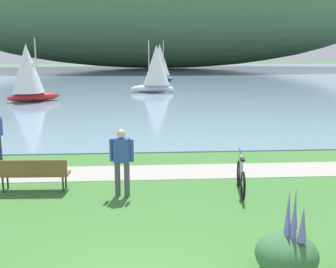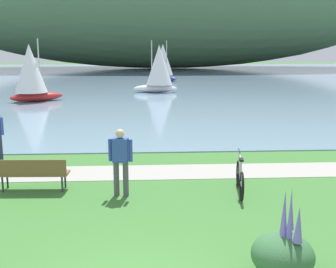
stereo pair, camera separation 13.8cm
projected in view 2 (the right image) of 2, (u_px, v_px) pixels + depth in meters
name	position (u px, v px, depth m)	size (l,w,h in m)	color
bay_water	(143.00, 76.00, 53.68)	(180.00, 80.00, 0.04)	#7A99B2
shoreline_path	(136.00, 172.00, 12.33)	(60.00, 1.50, 0.01)	#A39E93
park_bench_near_camera	(33.00, 172.00, 10.65)	(1.82, 0.55, 0.88)	brown
bicycle_beside_path	(240.00, 178.00, 10.51)	(0.31, 1.76, 1.01)	black
person_on_the_grass	(121.00, 158.00, 10.22)	(0.60, 0.28, 1.71)	#4C4C51
echium_bush_closest_to_camera	(283.00, 253.00, 6.69)	(1.02, 1.02, 1.55)	#386B3D
sailboat_nearest_to_shore	(31.00, 72.00, 27.92)	(3.63, 3.00, 4.25)	#B22323
sailboat_mid_bay	(159.00, 68.00, 33.89)	(3.67, 2.30, 4.23)	white
sailboat_toward_hillside	(163.00, 62.00, 45.68)	(3.30, 3.67, 4.41)	navy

